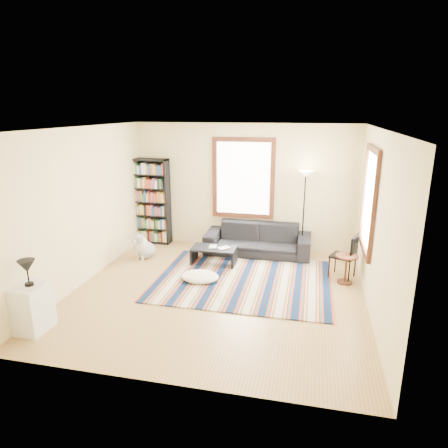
% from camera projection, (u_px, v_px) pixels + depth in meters
% --- Properties ---
extents(floor, '(5.00, 5.00, 0.10)m').
position_uv_depth(floor, '(218.00, 294.00, 7.01)').
color(floor, tan).
rests_on(floor, ground).
extents(ceiling, '(5.00, 5.00, 0.10)m').
position_uv_depth(ceiling, '(217.00, 125.00, 6.21)').
color(ceiling, white).
rests_on(ceiling, floor).
extents(wall_back, '(5.00, 0.10, 2.80)m').
position_uv_depth(wall_back, '(244.00, 187.00, 9.00)').
color(wall_back, beige).
rests_on(wall_back, floor).
extents(wall_front, '(5.00, 0.10, 2.80)m').
position_uv_depth(wall_front, '(161.00, 275.00, 4.22)').
color(wall_front, beige).
rests_on(wall_front, floor).
extents(wall_left, '(0.10, 5.00, 2.80)m').
position_uv_depth(wall_left, '(79.00, 207.00, 7.14)').
color(wall_left, beige).
rests_on(wall_left, floor).
extents(wall_right, '(0.10, 5.00, 2.80)m').
position_uv_depth(wall_right, '(380.00, 224.00, 6.08)').
color(wall_right, beige).
rests_on(wall_right, floor).
extents(window_back, '(1.20, 0.06, 1.60)m').
position_uv_depth(window_back, '(243.00, 178.00, 8.87)').
color(window_back, white).
rests_on(window_back, wall_back).
extents(window_right, '(0.06, 1.20, 1.60)m').
position_uv_depth(window_right, '(369.00, 200.00, 6.79)').
color(window_right, white).
rests_on(window_right, wall_right).
extents(rug, '(3.21, 2.57, 0.02)m').
position_uv_depth(rug, '(243.00, 280.00, 7.46)').
color(rug, '#0C1E3D').
rests_on(rug, floor).
extents(sofa, '(0.92, 2.29, 0.67)m').
position_uv_depth(sofa, '(258.00, 239.00, 8.74)').
color(sofa, black).
rests_on(sofa, floor).
extents(bookshelf, '(0.90, 0.30, 2.00)m').
position_uv_depth(bookshelf, '(151.00, 201.00, 9.35)').
color(bookshelf, black).
rests_on(bookshelf, floor).
extents(coffee_table, '(0.96, 0.61, 0.36)m').
position_uv_depth(coffee_table, '(214.00, 256.00, 8.21)').
color(coffee_table, black).
rests_on(coffee_table, floor).
extents(book_a, '(0.22, 0.18, 0.02)m').
position_uv_depth(book_a, '(209.00, 247.00, 8.18)').
color(book_a, beige).
rests_on(book_a, coffee_table).
extents(book_b, '(0.28, 0.29, 0.02)m').
position_uv_depth(book_b, '(222.00, 247.00, 8.18)').
color(book_b, beige).
rests_on(book_b, coffee_table).
extents(floor_cushion, '(0.86, 0.77, 0.18)m').
position_uv_depth(floor_cushion, '(200.00, 277.00, 7.41)').
color(floor_cushion, white).
rests_on(floor_cushion, floor).
extents(floor_lamp, '(0.35, 0.35, 1.86)m').
position_uv_depth(floor_lamp, '(303.00, 214.00, 8.47)').
color(floor_lamp, black).
rests_on(floor_lamp, floor).
extents(side_table, '(0.49, 0.49, 0.54)m').
position_uv_depth(side_table, '(346.00, 269.00, 7.29)').
color(side_table, '#4A1C12').
rests_on(side_table, floor).
extents(folding_chair, '(0.54, 0.53, 0.86)m').
position_uv_depth(folding_chair, '(343.00, 256.00, 7.48)').
color(folding_chair, black).
rests_on(folding_chair, floor).
extents(white_cabinet, '(0.39, 0.51, 0.70)m').
position_uv_depth(white_cabinet, '(33.00, 308.00, 5.71)').
color(white_cabinet, silver).
rests_on(white_cabinet, floor).
extents(table_lamp, '(0.26, 0.26, 0.38)m').
position_uv_depth(table_lamp, '(28.00, 273.00, 5.56)').
color(table_lamp, black).
rests_on(table_lamp, white_cabinet).
extents(dog, '(0.60, 0.70, 0.59)m').
position_uv_depth(dog, '(145.00, 245.00, 8.52)').
color(dog, '#B9B9B9').
rests_on(dog, floor).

